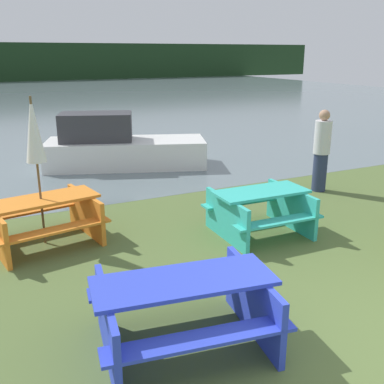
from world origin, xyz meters
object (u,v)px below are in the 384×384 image
picnic_table_orange (43,217)px  boat (119,147)px  picnic_table_blue (184,305)px  person (321,151)px  picnic_table_teal (260,208)px  umbrella_white (34,131)px

picnic_table_orange → boat: bearing=59.1°
picnic_table_blue → boat: size_ratio=0.46×
boat → person: person is taller
picnic_table_blue → picnic_table_teal: 3.32m
picnic_table_orange → person: bearing=3.1°
person → picnic_table_teal: bearing=-150.1°
picnic_table_blue → picnic_table_orange: bearing=104.8°
picnic_table_blue → picnic_table_orange: picnic_table_blue is taller
picnic_table_blue → person: bearing=36.3°
picnic_table_orange → boat: 5.15m
boat → umbrella_white: bearing=-101.1°
person → boat: bearing=129.1°
umbrella_white → person: size_ratio=1.31×
umbrella_white → boat: (2.65, 4.42, -1.30)m
picnic_table_blue → boat: (1.75, 7.83, 0.06)m
picnic_table_blue → umbrella_white: 3.78m
person → picnic_table_orange: bearing=-176.9°
umbrella_white → person: umbrella_white is taller
picnic_table_blue → picnic_table_orange: (-0.90, 3.41, -0.02)m
picnic_table_blue → umbrella_white: bearing=104.8°
picnic_table_teal → picnic_table_orange: size_ratio=0.83×
boat → person: 5.30m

